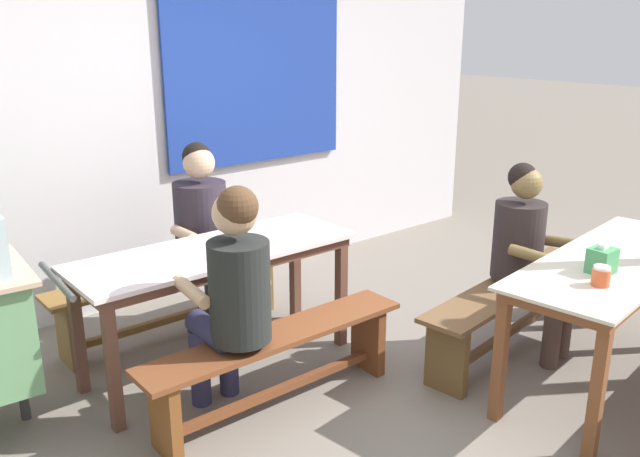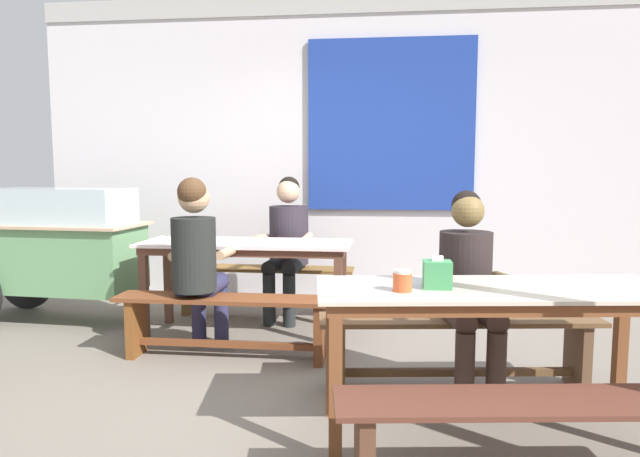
{
  "view_description": "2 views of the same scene",
  "coord_description": "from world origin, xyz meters",
  "px_view_note": "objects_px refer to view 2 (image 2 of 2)",
  "views": [
    {
      "loc": [
        -2.55,
        -2.09,
        2.04
      ],
      "look_at": [
        -0.16,
        0.79,
        0.88
      ],
      "focal_mm": 37.37,
      "sensor_mm": 36.0,
      "label": 1
    },
    {
      "loc": [
        0.43,
        -3.23,
        1.35
      ],
      "look_at": [
        0.02,
        0.49,
        0.95
      ],
      "focal_mm": 31.15,
      "sensor_mm": 36.0,
      "label": 2
    }
  ],
  "objects_px": {
    "person_left_back_turned": "(197,254)",
    "tissue_box": "(437,274)",
    "dining_table_near": "(493,303)",
    "person_right_near_table": "(469,280)",
    "condiment_jar": "(402,281)",
    "bench_far_back": "(263,283)",
    "bench_near_front": "(540,437)",
    "person_center_facing": "(287,238)",
    "bench_far_front": "(226,317)",
    "bench_near_back": "(459,340)",
    "dining_table_far": "(246,252)",
    "food_cart": "(58,243)"
  },
  "relations": [
    {
      "from": "dining_table_far",
      "to": "person_center_facing",
      "type": "relative_size",
      "value": 1.32
    },
    {
      "from": "person_left_back_turned",
      "to": "person_center_facing",
      "type": "bearing_deg",
      "value": 66.71
    },
    {
      "from": "bench_far_back",
      "to": "condiment_jar",
      "type": "xyz_separation_m",
      "value": [
        1.19,
        -2.35,
        0.51
      ]
    },
    {
      "from": "person_center_facing",
      "to": "tissue_box",
      "type": "height_order",
      "value": "person_center_facing"
    },
    {
      "from": "bench_near_front",
      "to": "person_right_near_table",
      "type": "bearing_deg",
      "value": 95.74
    },
    {
      "from": "dining_table_far",
      "to": "bench_near_back",
      "type": "relative_size",
      "value": 0.98
    },
    {
      "from": "bench_far_front",
      "to": "food_cart",
      "type": "relative_size",
      "value": 0.86
    },
    {
      "from": "bench_far_front",
      "to": "bench_near_front",
      "type": "relative_size",
      "value": 0.96
    },
    {
      "from": "bench_near_back",
      "to": "bench_near_front",
      "type": "distance_m",
      "value": 1.22
    },
    {
      "from": "bench_far_back",
      "to": "bench_far_front",
      "type": "relative_size",
      "value": 1.05
    },
    {
      "from": "bench_near_front",
      "to": "person_left_back_turned",
      "type": "bearing_deg",
      "value": 139.81
    },
    {
      "from": "person_left_back_turned",
      "to": "person_right_near_table",
      "type": "bearing_deg",
      "value": -15.37
    },
    {
      "from": "dining_table_far",
      "to": "tissue_box",
      "type": "distance_m",
      "value": 2.15
    },
    {
      "from": "person_left_back_turned",
      "to": "tissue_box",
      "type": "xyz_separation_m",
      "value": [
        1.59,
        -1.1,
        0.09
      ]
    },
    {
      "from": "person_left_back_turned",
      "to": "tissue_box",
      "type": "height_order",
      "value": "person_left_back_turned"
    },
    {
      "from": "bench_far_front",
      "to": "bench_far_back",
      "type": "bearing_deg",
      "value": 89.68
    },
    {
      "from": "dining_table_far",
      "to": "condiment_jar",
      "type": "relative_size",
      "value": 16.48
    },
    {
      "from": "dining_table_far",
      "to": "bench_far_front",
      "type": "bearing_deg",
      "value": -90.32
    },
    {
      "from": "person_right_near_table",
      "to": "bench_near_back",
      "type": "bearing_deg",
      "value": 120.72
    },
    {
      "from": "bench_near_back",
      "to": "person_left_back_turned",
      "type": "relative_size",
      "value": 1.34
    },
    {
      "from": "dining_table_near",
      "to": "tissue_box",
      "type": "distance_m",
      "value": 0.33
    },
    {
      "from": "person_center_facing",
      "to": "bench_near_front",
      "type": "bearing_deg",
      "value": -61.64
    },
    {
      "from": "bench_far_back",
      "to": "dining_table_near",
      "type": "bearing_deg",
      "value": -53.19
    },
    {
      "from": "dining_table_near",
      "to": "person_right_near_table",
      "type": "relative_size",
      "value": 1.48
    },
    {
      "from": "bench_near_back",
      "to": "tissue_box",
      "type": "distance_m",
      "value": 0.87
    },
    {
      "from": "dining_table_near",
      "to": "person_right_near_table",
      "type": "bearing_deg",
      "value": 94.13
    },
    {
      "from": "person_right_near_table",
      "to": "person_left_back_turned",
      "type": "bearing_deg",
      "value": 164.63
    },
    {
      "from": "bench_near_back",
      "to": "bench_far_back",
      "type": "bearing_deg",
      "value": 134.52
    },
    {
      "from": "bench_near_front",
      "to": "tissue_box",
      "type": "bearing_deg",
      "value": 123.29
    },
    {
      "from": "person_right_near_table",
      "to": "tissue_box",
      "type": "xyz_separation_m",
      "value": [
        -0.24,
        -0.6,
        0.14
      ]
    },
    {
      "from": "food_cart",
      "to": "person_left_back_turned",
      "type": "relative_size",
      "value": 1.42
    },
    {
      "from": "dining_table_far",
      "to": "dining_table_near",
      "type": "relative_size",
      "value": 0.94
    },
    {
      "from": "bench_near_back",
      "to": "food_cart",
      "type": "distance_m",
      "value": 3.57
    },
    {
      "from": "bench_far_back",
      "to": "person_center_facing",
      "type": "height_order",
      "value": "person_center_facing"
    },
    {
      "from": "condiment_jar",
      "to": "person_center_facing",
      "type": "bearing_deg",
      "value": 112.55
    },
    {
      "from": "bench_near_back",
      "to": "person_left_back_turned",
      "type": "xyz_separation_m",
      "value": [
        -1.8,
        0.44,
        0.44
      ]
    },
    {
      "from": "dining_table_near",
      "to": "food_cart",
      "type": "bearing_deg",
      "value": 152.02
    },
    {
      "from": "dining_table_near",
      "to": "bench_near_back",
      "type": "height_order",
      "value": "dining_table_near"
    },
    {
      "from": "person_left_back_turned",
      "to": "condiment_jar",
      "type": "height_order",
      "value": "person_left_back_turned"
    },
    {
      "from": "bench_near_front",
      "to": "person_right_near_table",
      "type": "relative_size",
      "value": 1.35
    },
    {
      "from": "bench_far_back",
      "to": "food_cart",
      "type": "xyz_separation_m",
      "value": [
        -1.77,
        -0.39,
        0.39
      ]
    },
    {
      "from": "bench_far_back",
      "to": "person_left_back_turned",
      "type": "height_order",
      "value": "person_left_back_turned"
    },
    {
      "from": "bench_far_front",
      "to": "person_center_facing",
      "type": "height_order",
      "value": "person_center_facing"
    },
    {
      "from": "condiment_jar",
      "to": "dining_table_far",
      "type": "bearing_deg",
      "value": 124.48
    },
    {
      "from": "dining_table_far",
      "to": "tissue_box",
      "type": "relative_size",
      "value": 10.67
    },
    {
      "from": "tissue_box",
      "to": "person_left_back_turned",
      "type": "bearing_deg",
      "value": 145.31
    },
    {
      "from": "bench_far_back",
      "to": "bench_far_front",
      "type": "distance_m",
      "value": 1.22
    },
    {
      "from": "bench_far_back",
      "to": "bench_near_front",
      "type": "distance_m",
      "value": 3.29
    },
    {
      "from": "dining_table_far",
      "to": "bench_near_front",
      "type": "xyz_separation_m",
      "value": [
        1.73,
        -2.19,
        -0.39
      ]
    },
    {
      "from": "food_cart",
      "to": "bench_near_front",
      "type": "bearing_deg",
      "value": -34.7
    }
  ]
}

